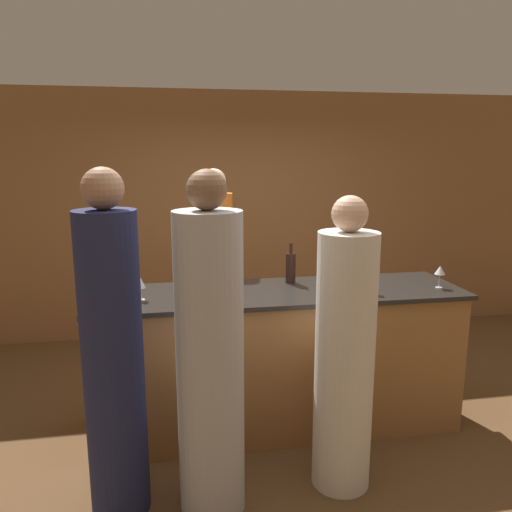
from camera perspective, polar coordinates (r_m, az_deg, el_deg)
The scene contains 17 objects.
ground_plane at distance 4.19m, azimuth 2.52°, elevation -18.61°, with size 14.00×14.00×0.00m, color brown.
back_wall at distance 5.83m, azimuth -1.96°, elevation 4.66°, with size 8.00×0.06×2.80m.
bar_counter at distance 3.94m, azimuth 2.60°, elevation -11.66°, with size 2.78×0.77×1.10m.
bartender at distance 4.60m, azimuth -4.65°, elevation -3.21°, with size 0.33×0.33×1.98m.
guest_0 at distance 2.93m, azimuth -5.27°, elevation -11.85°, with size 0.39×0.39×2.03m.
guest_1 at distance 3.01m, azimuth -16.02°, elevation -11.24°, with size 0.35×0.35×2.04m.
guest_2 at distance 3.21m, azimuth 10.07°, elevation -11.30°, with size 0.37×0.37×1.87m.
wine_bottle_0 at distance 3.95m, azimuth 3.98°, elevation -1.31°, with size 0.08×0.08×0.32m.
ice_bucket at distance 3.70m, azimuth -4.01°, elevation -2.51°, with size 0.18×0.18×0.21m.
wine_glass_0 at distance 3.47m, azimuth -16.47°, elevation -3.32°, with size 0.07×0.07×0.19m.
wine_glass_1 at distance 3.57m, azimuth -13.05°, elevation -3.07°, with size 0.07×0.07×0.16m.
wine_glass_2 at distance 3.73m, azimuth 13.29°, elevation -2.43°, with size 0.06×0.06×0.16m.
wine_glass_3 at distance 3.61m, azimuth 10.97°, elevation -2.92°, with size 0.07×0.07×0.16m.
wine_glass_4 at distance 3.44m, azimuth -7.84°, elevation -3.42°, with size 0.07×0.07×0.17m.
wine_glass_5 at distance 4.04m, azimuth 20.28°, elevation -1.59°, with size 0.08×0.08×0.17m.
wine_glass_6 at distance 3.66m, azimuth -17.52°, elevation -2.70°, with size 0.07×0.07×0.18m.
wine_glass_7 at distance 3.41m, azimuth -5.06°, elevation -3.46°, with size 0.08×0.08×0.16m.
Camera 1 is at (-0.79, -3.53, 2.11)m, focal length 35.00 mm.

